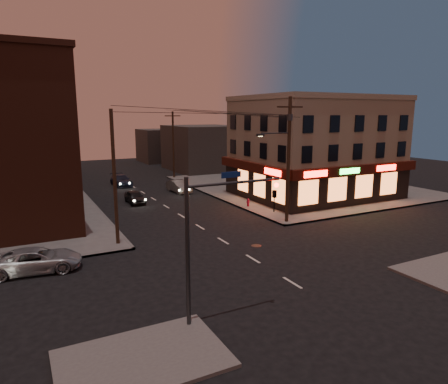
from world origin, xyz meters
TOP-DOWN VIEW (x-y plane):
  - ground at (0.00, 0.00)m, footprint 120.00×120.00m
  - sidewalk_ne at (18.00, 19.00)m, footprint 24.00×28.00m
  - pizza_building at (15.93, 13.43)m, footprint 15.85×12.85m
  - bg_building_ne_a at (14.00, 38.00)m, footprint 10.00×12.00m
  - bg_building_nw at (-13.00, 42.00)m, footprint 9.00×10.00m
  - bg_building_ne_b at (12.00, 52.00)m, footprint 8.00×8.00m
  - utility_pole_main at (6.68, 5.80)m, footprint 4.20×0.44m
  - utility_pole_far at (6.80, 32.00)m, footprint 0.26×0.26m
  - utility_pole_west at (-6.80, 6.50)m, footprint 0.24×0.24m
  - traffic_signal at (-5.57, -5.60)m, footprint 4.49×0.32m
  - suv_cross at (-11.95, 4.00)m, footprint 5.14×2.84m
  - sedan_near at (-2.28, 18.84)m, footprint 1.49×3.70m
  - sedan_mid at (3.70, 22.13)m, footprint 1.82×4.31m
  - sedan_far at (-1.13, 29.47)m, footprint 2.10×4.76m
  - fire_hydrant at (6.79, 11.93)m, footprint 0.34×0.34m

SIDE VIEW (x-z plane):
  - ground at x=0.00m, z-range 0.00..0.00m
  - sidewalk_ne at x=18.00m, z-range 0.00..0.15m
  - fire_hydrant at x=6.79m, z-range 0.18..0.93m
  - sedan_near at x=-2.28m, z-range 0.00..1.26m
  - sedan_far at x=-1.13m, z-range 0.00..1.36m
  - suv_cross at x=-11.95m, z-range 0.00..1.36m
  - sedan_mid at x=3.70m, z-range 0.00..1.38m
  - bg_building_ne_b at x=12.00m, z-range 0.00..6.00m
  - bg_building_ne_a at x=14.00m, z-range 0.00..7.00m
  - bg_building_nw at x=-13.00m, z-range 0.00..8.00m
  - traffic_signal at x=-5.57m, z-range 0.92..7.39m
  - utility_pole_far at x=6.80m, z-range 0.15..9.15m
  - utility_pole_west at x=-6.80m, z-range 0.15..9.15m
  - pizza_building at x=15.93m, z-range 0.10..10.60m
  - utility_pole_main at x=6.68m, z-range 0.76..10.76m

